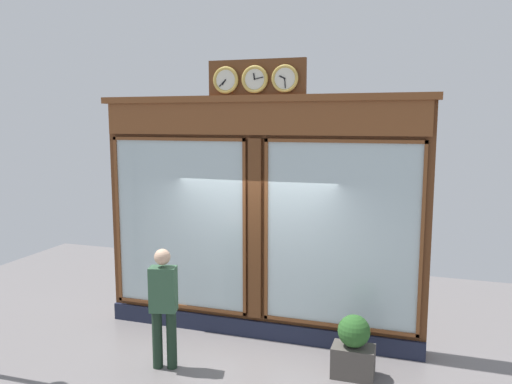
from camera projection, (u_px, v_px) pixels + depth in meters
shop_facade at (259, 217)px, 7.83m from camera, size 5.20×0.42×4.29m
pedestrian at (164, 303)px, 6.87m from camera, size 0.40×0.30×1.69m
planter_box at (353, 361)px, 6.73m from camera, size 0.56×0.36×0.42m
planter_shrub at (354, 331)px, 6.67m from camera, size 0.43×0.43×0.43m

